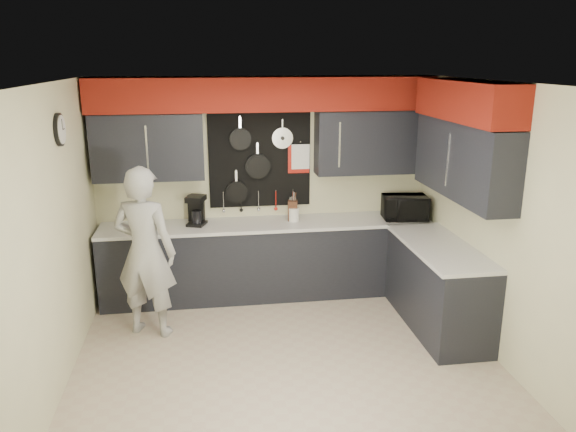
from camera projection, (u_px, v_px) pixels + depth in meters
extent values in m
plane|color=#B9A890|center=(285.00, 353.00, 5.52)|extent=(4.00, 4.00, 0.00)
cube|color=beige|center=(264.00, 186.00, 6.82)|extent=(4.00, 0.01, 2.60)
cube|color=black|center=(148.00, 147.00, 6.34)|extent=(1.24, 0.32, 0.75)
cube|color=black|center=(371.00, 142.00, 6.71)|extent=(1.34, 0.32, 0.75)
cube|color=maroon|center=(265.00, 94.00, 6.36)|extent=(3.94, 0.36, 0.38)
cube|color=black|center=(260.00, 159.00, 6.72)|extent=(1.22, 0.03, 1.15)
cylinder|color=black|center=(240.00, 139.00, 6.58)|extent=(0.26, 0.04, 0.26)
cylinder|color=black|center=(258.00, 166.00, 6.69)|extent=(0.30, 0.04, 0.30)
cylinder|color=black|center=(237.00, 192.00, 6.74)|extent=(0.27, 0.04, 0.27)
cylinder|color=silver|center=(282.00, 138.00, 6.65)|extent=(0.25, 0.02, 0.25)
cube|color=#B1170D|center=(299.00, 159.00, 6.77)|extent=(0.26, 0.01, 0.34)
cube|color=white|center=(301.00, 157.00, 6.75)|extent=(0.22, 0.01, 0.30)
cylinder|color=silver|center=(223.00, 201.00, 6.76)|extent=(0.01, 0.01, 0.20)
cylinder|color=silver|center=(241.00, 201.00, 6.79)|extent=(0.01, 0.01, 0.20)
cylinder|color=silver|center=(259.00, 200.00, 6.82)|extent=(0.01, 0.01, 0.20)
cylinder|color=silver|center=(276.00, 199.00, 6.85)|extent=(0.01, 0.01, 0.20)
cylinder|color=silver|center=(293.00, 199.00, 6.88)|extent=(0.01, 0.01, 0.20)
cube|color=beige|center=(488.00, 218.00, 5.45)|extent=(0.01, 3.50, 2.60)
cube|color=black|center=(463.00, 160.00, 5.57)|extent=(0.32, 1.70, 0.75)
cube|color=maroon|center=(467.00, 101.00, 5.41)|extent=(0.36, 1.70, 0.38)
cube|color=beige|center=(58.00, 237.00, 4.88)|extent=(0.01, 3.50, 2.60)
cylinder|color=black|center=(59.00, 130.00, 5.02)|extent=(0.04, 0.30, 0.30)
cylinder|color=white|center=(62.00, 130.00, 5.02)|extent=(0.01, 0.26, 0.26)
cube|color=black|center=(268.00, 260.00, 6.78)|extent=(3.90, 0.60, 0.88)
cube|color=silver|center=(267.00, 224.00, 6.64)|extent=(3.90, 0.63, 0.04)
cube|color=black|center=(438.00, 288.00, 5.97)|extent=(0.60, 1.60, 0.88)
cube|color=silver|center=(440.00, 247.00, 5.84)|extent=(0.63, 1.60, 0.04)
cube|color=black|center=(270.00, 299.00, 6.63)|extent=(3.90, 0.06, 0.10)
imported|color=black|center=(405.00, 207.00, 6.74)|extent=(0.55, 0.40, 0.29)
cube|color=#3A2412|center=(293.00, 211.00, 6.69)|extent=(0.13, 0.13, 0.24)
cylinder|color=white|center=(294.00, 215.00, 6.68)|extent=(0.12, 0.12, 0.16)
cube|color=black|center=(197.00, 224.00, 6.54)|extent=(0.26, 0.28, 0.03)
cube|color=black|center=(196.00, 208.00, 6.58)|extent=(0.20, 0.12, 0.32)
cube|color=black|center=(196.00, 199.00, 6.46)|extent=(0.26, 0.28, 0.06)
cylinder|color=black|center=(197.00, 217.00, 6.50)|extent=(0.12, 0.12, 0.15)
imported|color=#ABABA9|center=(145.00, 252.00, 5.70)|extent=(0.76, 0.63, 1.79)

